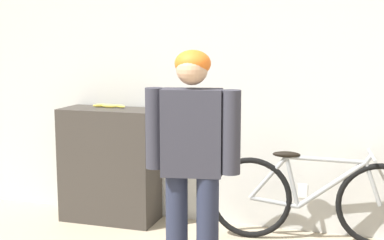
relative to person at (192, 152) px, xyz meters
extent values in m
cube|color=silver|center=(0.05, 1.25, 0.40)|extent=(8.00, 0.06, 2.60)
cube|color=white|center=(0.60, 1.22, -0.55)|extent=(0.08, 0.01, 0.12)
cube|color=#38332D|center=(-1.08, 1.01, -0.39)|extent=(0.85, 0.39, 1.01)
cylinder|color=#23283D|center=(-0.11, 0.00, -0.53)|extent=(0.15, 0.15, 0.75)
cylinder|color=#23283D|center=(0.11, 0.00, -0.53)|extent=(0.15, 0.15, 0.75)
cube|color=#2D2D38|center=(0.00, 0.00, 0.13)|extent=(0.41, 0.26, 0.56)
cylinder|color=#2D2D38|center=(-0.25, 0.00, 0.14)|extent=(0.12, 0.12, 0.53)
cylinder|color=#2D2D38|center=(0.25, 0.00, 0.14)|extent=(0.12, 0.12, 0.53)
sphere|color=tan|center=(0.00, 0.00, 0.53)|extent=(0.20, 0.20, 0.20)
ellipsoid|color=orange|center=(0.00, 0.01, 0.57)|extent=(0.23, 0.21, 0.17)
torus|color=black|center=(0.20, 0.94, -0.56)|extent=(0.67, 0.11, 0.67)
torus|color=black|center=(1.21, 1.04, -0.56)|extent=(0.67, 0.11, 0.67)
cylinder|color=#999EA3|center=(0.39, 0.96, -0.59)|extent=(0.39, 0.07, 0.08)
cylinder|color=#999EA3|center=(0.34, 0.96, -0.38)|extent=(0.31, 0.06, 0.37)
cylinder|color=#999EA3|center=(0.54, 0.97, -0.41)|extent=(0.14, 0.05, 0.41)
cylinder|color=#999EA3|center=(0.84, 1.00, -0.42)|extent=(0.53, 0.09, 0.42)
cylinder|color=#999EA3|center=(0.79, 1.00, -0.22)|extent=(0.61, 0.09, 0.05)
cylinder|color=#999EA3|center=(1.15, 1.03, -0.39)|extent=(0.16, 0.05, 0.35)
cylinder|color=#999EA3|center=(1.11, 1.03, -0.19)|extent=(0.07, 0.04, 0.08)
cylinder|color=#999EA3|center=(1.13, 1.03, -0.16)|extent=(0.07, 0.46, 0.02)
ellipsoid|color=black|center=(0.48, 0.97, -0.19)|extent=(0.23, 0.10, 0.05)
ellipsoid|color=#EAD64C|center=(-1.10, 1.06, 0.13)|extent=(0.15, 0.03, 0.03)
ellipsoid|color=#EAD64C|center=(-1.20, 1.07, 0.13)|extent=(0.13, 0.08, 0.03)
ellipsoid|color=#EAD64C|center=(-1.00, 1.07, 0.13)|extent=(0.13, 0.08, 0.03)
sphere|color=brown|center=(-1.25, 1.08, 0.13)|extent=(0.02, 0.02, 0.02)
camera|label=1|loc=(1.00, -3.22, 0.72)|focal=50.00mm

